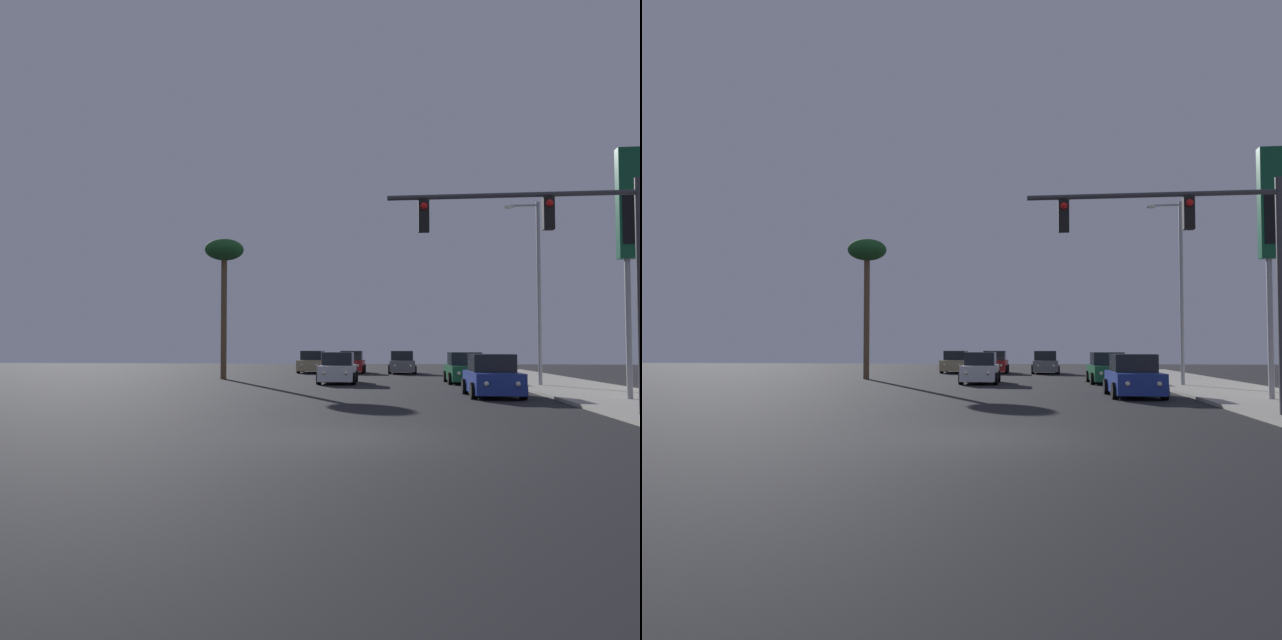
% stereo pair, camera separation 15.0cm
% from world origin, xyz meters
% --- Properties ---
extents(ground_plane, '(120.00, 120.00, 0.00)m').
position_xyz_m(ground_plane, '(0.00, 0.00, 0.00)').
color(ground_plane, black).
extents(sidewalk_right, '(5.00, 60.00, 0.12)m').
position_xyz_m(sidewalk_right, '(9.50, 10.00, 0.06)').
color(sidewalk_right, '#9E998E').
rests_on(sidewalk_right, ground).
extents(car_grey, '(2.04, 4.32, 1.68)m').
position_xyz_m(car_grey, '(1.97, 33.38, 0.76)').
color(car_grey, slate).
rests_on(car_grey, ground).
extents(car_white, '(2.04, 4.32, 1.68)m').
position_xyz_m(car_white, '(-1.80, 20.22, 0.76)').
color(car_white, silver).
rests_on(car_white, ground).
extents(car_tan, '(2.04, 4.34, 1.68)m').
position_xyz_m(car_tan, '(-4.84, 34.20, 0.76)').
color(car_tan, tan).
rests_on(car_tan, ground).
extents(car_green, '(2.04, 4.32, 1.68)m').
position_xyz_m(car_green, '(5.03, 20.86, 0.76)').
color(car_green, '#195933').
rests_on(car_green, ground).
extents(car_blue, '(2.04, 4.31, 1.68)m').
position_xyz_m(car_blue, '(4.96, 11.69, 0.76)').
color(car_blue, navy).
rests_on(car_blue, ground).
extents(car_red, '(2.04, 4.32, 1.68)m').
position_xyz_m(car_red, '(-1.79, 33.74, 0.76)').
color(car_red, maroon).
rests_on(car_red, ground).
extents(traffic_light_mast, '(6.97, 0.36, 6.50)m').
position_xyz_m(traffic_light_mast, '(5.76, 4.26, 4.71)').
color(traffic_light_mast, '#38383D').
rests_on(traffic_light_mast, sidewalk_right).
extents(street_lamp, '(1.74, 0.24, 9.00)m').
position_xyz_m(street_lamp, '(8.16, 17.91, 5.12)').
color(street_lamp, '#99999E').
rests_on(street_lamp, sidewalk_right).
extents(palm_tree_mid, '(2.40, 2.40, 8.66)m').
position_xyz_m(palm_tree_mid, '(-9.15, 24.00, 7.52)').
color(palm_tree_mid, brown).
rests_on(palm_tree_mid, ground).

